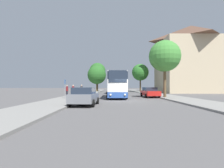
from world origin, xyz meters
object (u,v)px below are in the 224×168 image
(pedestrian_walking_back, at_px, (81,90))
(tree_left_near, at_px, (96,75))
(pedestrian_waiting_near, at_px, (72,91))
(tree_right_mid, at_px, (140,72))
(bus_front, at_px, (116,85))
(pedestrian_waiting_far, at_px, (66,91))
(bus_middle, at_px, (114,85))
(parked_car_right_near, at_px, (149,92))
(bus_stop_sign, at_px, (64,86))
(tree_left_far, at_px, (97,71))
(tree_right_near, at_px, (164,56))
(parked_car_left_curb, at_px, (84,96))

(pedestrian_walking_back, bearing_deg, tree_left_near, -34.01)
(pedestrian_waiting_near, bearing_deg, tree_right_mid, 70.97)
(pedestrian_walking_back, bearing_deg, bus_front, -133.69)
(pedestrian_waiting_far, bearing_deg, bus_middle, 174.04)
(bus_front, height_order, pedestrian_waiting_near, bus_front)
(bus_middle, xyz_separation_m, pedestrian_waiting_far, (-7.36, -15.03, -0.85))
(bus_middle, xyz_separation_m, parked_car_right_near, (4.98, -14.82, -1.07))
(parked_car_right_near, height_order, tree_right_mid, tree_right_mid)
(pedestrian_waiting_near, relative_size, pedestrian_walking_back, 0.98)
(bus_stop_sign, distance_m, tree_left_far, 33.97)
(bus_stop_sign, height_order, tree_right_near, tree_right_near)
(bus_front, xyz_separation_m, parked_car_left_curb, (-3.06, -10.35, -1.09))
(bus_middle, bearing_deg, tree_right_near, -66.21)
(tree_right_mid, bearing_deg, bus_front, -106.48)
(parked_car_left_curb, relative_size, bus_stop_sign, 1.75)
(bus_front, distance_m, pedestrian_waiting_far, 7.40)
(bus_stop_sign, height_order, pedestrian_walking_back, bus_stop_sign)
(parked_car_left_curb, xyz_separation_m, pedestrian_walking_back, (-2.22, 11.26, 0.22))
(bus_middle, distance_m, parked_car_right_near, 15.67)
(tree_right_near, distance_m, tree_right_mid, 26.91)
(pedestrian_waiting_near, xyz_separation_m, tree_right_mid, (13.75, 27.22, 4.75))
(parked_car_left_curb, relative_size, tree_left_far, 0.47)
(parked_car_left_curb, distance_m, tree_left_far, 40.86)
(tree_right_near, bearing_deg, pedestrian_walking_back, 171.36)
(bus_front, height_order, tree_right_mid, tree_right_mid)
(bus_front, relative_size, pedestrian_walking_back, 5.84)
(bus_front, height_order, bus_stop_sign, bus_front)
(bus_front, bearing_deg, pedestrian_waiting_near, -168.48)
(pedestrian_walking_back, distance_m, tree_left_near, 25.95)
(pedestrian_walking_back, xyz_separation_m, tree_right_near, (12.04, -1.83, 4.86))
(pedestrian_walking_back, relative_size, tree_left_far, 0.19)
(pedestrian_walking_back, relative_size, tree_right_near, 0.22)
(pedestrian_waiting_far, bearing_deg, bus_front, 106.98)
(parked_car_right_near, height_order, pedestrian_waiting_far, pedestrian_waiting_far)
(parked_car_right_near, relative_size, tree_right_mid, 0.56)
(parked_car_right_near, bearing_deg, tree_right_mid, -99.35)
(parked_car_right_near, xyz_separation_m, pedestrian_waiting_near, (-11.07, -1.86, 0.23))
(tree_left_far, bearing_deg, bus_middle, -70.02)
(parked_car_right_near, xyz_separation_m, pedestrian_waiting_far, (-12.34, -0.21, 0.22))
(pedestrian_waiting_near, height_order, pedestrian_walking_back, pedestrian_walking_back)
(pedestrian_waiting_far, bearing_deg, parked_car_right_near, 111.12)
(bus_front, xyz_separation_m, tree_right_mid, (7.68, 25.97, 3.87))
(tree_right_mid, bearing_deg, tree_left_far, 162.55)
(bus_front, bearing_deg, tree_left_far, 99.92)
(pedestrian_waiting_far, xyz_separation_m, tree_right_near, (14.10, -1.32, 4.89))
(pedestrian_walking_back, xyz_separation_m, tree_left_near, (0.06, 25.64, 4.02))
(tree_left_near, bearing_deg, pedestrian_waiting_near, -91.75)
(bus_front, distance_m, tree_right_near, 7.91)
(pedestrian_walking_back, relative_size, tree_left_near, 0.23)
(bus_middle, distance_m, pedestrian_waiting_far, 16.76)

